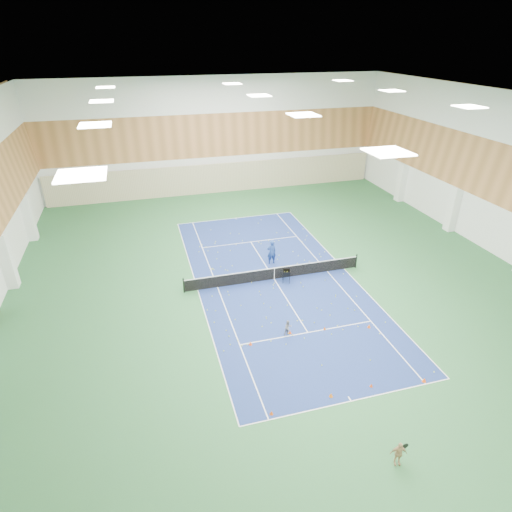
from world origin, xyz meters
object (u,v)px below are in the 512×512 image
Objects in this scene: coach at (272,252)px; child_apron at (398,453)px; tennis_net at (274,273)px; child_court at (288,328)px; ball_cart at (286,276)px.

child_apron is at bearing 86.36° from coach.
tennis_net is 6.63× the size of coach.
coach is at bearing 103.14° from child_apron.
child_court is (-1.72, -8.59, -0.48)m from coach.
coach is 1.63× the size of child_apron.
coach is 2.03× the size of ball_cart.
ball_cart is (0.45, 14.79, -0.11)m from child_apron.
coach reaches higher than ball_cart.
tennis_net reaches higher than child_court.
coach reaches higher than child_court.
tennis_net is 13.42× the size of ball_cart.
tennis_net is at bearing 74.57° from coach.
ball_cart is at bearing 53.70° from child_court.
child_court is at bearing -100.81° from tennis_net.
tennis_net is at bearing 61.34° from child_court.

